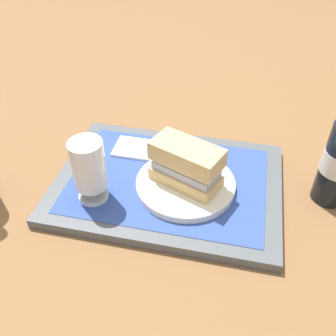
% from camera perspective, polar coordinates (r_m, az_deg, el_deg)
% --- Properties ---
extents(ground_plane, '(3.00, 3.00, 0.00)m').
position_cam_1_polar(ground_plane, '(0.76, 0.00, -2.89)').
color(ground_plane, brown).
extents(tray, '(0.44, 0.32, 0.02)m').
position_cam_1_polar(tray, '(0.75, 0.00, -2.33)').
color(tray, '#4C5156').
rests_on(tray, ground_plane).
extents(placemat, '(0.38, 0.27, 0.00)m').
position_cam_1_polar(placemat, '(0.74, 0.00, -1.73)').
color(placemat, '#2D4793').
rests_on(placemat, tray).
extents(plate, '(0.19, 0.19, 0.01)m').
position_cam_1_polar(plate, '(0.72, 2.66, -2.46)').
color(plate, silver).
rests_on(plate, placemat).
extents(sandwich, '(0.14, 0.11, 0.08)m').
position_cam_1_polar(sandwich, '(0.69, 2.55, 0.70)').
color(sandwich, tan).
rests_on(sandwich, plate).
extents(beer_glass, '(0.06, 0.06, 0.12)m').
position_cam_1_polar(beer_glass, '(0.67, -11.88, 0.01)').
color(beer_glass, silver).
rests_on(beer_glass, placemat).
extents(napkin_folded, '(0.09, 0.07, 0.01)m').
position_cam_1_polar(napkin_folded, '(0.82, -4.94, 2.99)').
color(napkin_folded, white).
rests_on(napkin_folded, placemat).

